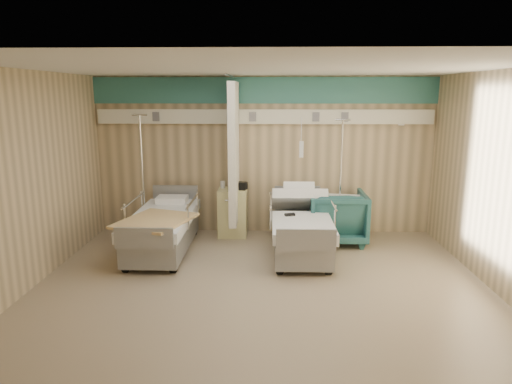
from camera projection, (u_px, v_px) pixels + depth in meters
ground at (261, 286)px, 6.04m from camera, size 6.00×5.00×0.00m
room_walls at (259, 144)px, 5.89m from camera, size 6.04×5.04×2.82m
bed_right at (301, 234)px, 7.22m from camera, size 1.00×2.16×0.63m
bed_left at (163, 233)px, 7.29m from camera, size 1.00×2.16×0.63m
bedside_cabinet at (233, 212)px, 8.12m from camera, size 0.50×0.48×0.85m
visitor_armchair at (337, 217)px, 7.76m from camera, size 0.96×0.99×0.89m
waffle_blanket at (340, 189)px, 7.62m from camera, size 0.77×0.71×0.08m
iv_stand_right at (339, 216)px, 7.89m from camera, size 0.37×0.37×2.09m
iv_stand_left at (145, 213)px, 7.97m from camera, size 0.39×0.39×2.16m
call_remote at (290, 215)px, 7.11m from camera, size 0.17×0.12×0.04m
tan_blanket at (155, 221)px, 6.77m from camera, size 1.20×1.35×0.04m
toiletry_bag at (240, 186)px, 7.99m from camera, size 0.28×0.22×0.13m
white_cup at (223, 185)px, 8.10m from camera, size 0.11×0.11×0.12m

